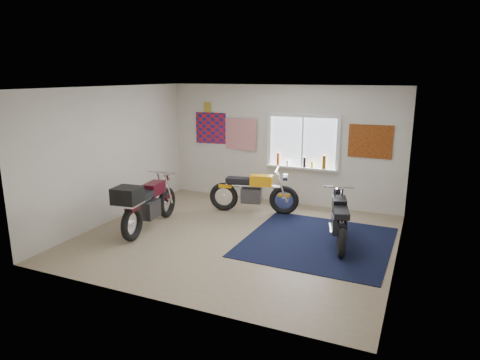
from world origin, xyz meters
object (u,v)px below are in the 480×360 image
at_px(yellow_triumph, 253,193).
at_px(maroon_tourer, 146,204).
at_px(black_chrome_bike, 339,221).
at_px(navy_rug, 317,242).

xyz_separation_m(yellow_triumph, maroon_tourer, (-1.44, -1.86, 0.10)).
distance_m(black_chrome_bike, maroon_tourer, 3.59).
relative_size(yellow_triumph, maroon_tourer, 0.96).
distance_m(navy_rug, maroon_tourer, 3.27).
bearing_deg(black_chrome_bike, navy_rug, 93.28).
height_order(navy_rug, black_chrome_bike, black_chrome_bike).
bearing_deg(navy_rug, maroon_tourer, -166.78).
bearing_deg(black_chrome_bike, maroon_tourer, 88.78).
bearing_deg(black_chrome_bike, yellow_triumph, 48.65).
relative_size(black_chrome_bike, maroon_tourer, 0.87).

